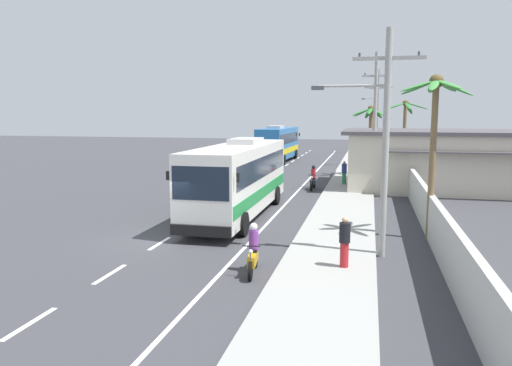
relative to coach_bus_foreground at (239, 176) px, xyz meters
The scene contains 18 objects.
ground_plane 5.94m from the coach_bus_foreground, 107.70° to the right, with size 160.00×160.00×0.00m, color #3A3A3F.
sidewalk_kerb 7.18m from the coach_bus_foreground, 42.50° to the left, with size 3.20×90.00×0.14m, color #999993.
lane_markings 9.82m from the coach_bus_foreground, 87.39° to the left, with size 3.61×71.65×0.01m.
boundary_wall 12.48m from the coach_bus_foreground, 44.26° to the left, with size 0.24×60.00×1.84m, color #B2B2AD.
coach_bus_foreground is the anchor object (origin of this frame).
coach_bus_far_lane 28.40m from the coach_bus_foreground, 96.51° to the left, with size 3.11×11.04×3.87m.
motorcycle_beside_bus 9.22m from the coach_bus_foreground, 72.21° to the right, with size 0.56×1.96×1.63m.
motorcycle_trailing 10.00m from the coach_bus_foreground, 74.41° to the left, with size 0.56×1.96×1.64m.
pedestrian_near_kerb 12.46m from the coach_bus_foreground, 68.03° to the left, with size 0.36×0.36×1.65m.
pedestrian_midwalk 9.69m from the coach_bus_foreground, 54.09° to the right, with size 0.36×0.36×1.68m.
utility_pole_nearest 9.27m from the coach_bus_foreground, 40.78° to the right, with size 3.86×0.24×8.05m.
utility_pole_mid 12.11m from the coach_bus_foreground, 55.81° to the left, with size 1.81×0.24×9.08m.
utility_pole_far 26.49m from the coach_bus_foreground, 74.59° to the left, with size 2.57×0.24×9.32m.
utility_pole_distant 41.76m from the coach_bus_foreground, 80.18° to the left, with size 3.13×0.24×10.00m.
palm_nearest 9.77m from the coach_bus_foreground, 17.65° to the right, with size 2.86×2.94×6.68m.
palm_second 25.02m from the coach_bus_foreground, 67.83° to the left, with size 3.66×3.78×6.33m.
palm_third 18.63m from the coach_bus_foreground, 69.78° to the left, with size 3.27×3.43×5.79m.
roadside_building 17.46m from the coach_bus_foreground, 41.96° to the left, with size 16.82×8.74×4.01m.
Camera 1 is at (8.05, -18.38, 5.15)m, focal length 34.53 mm.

